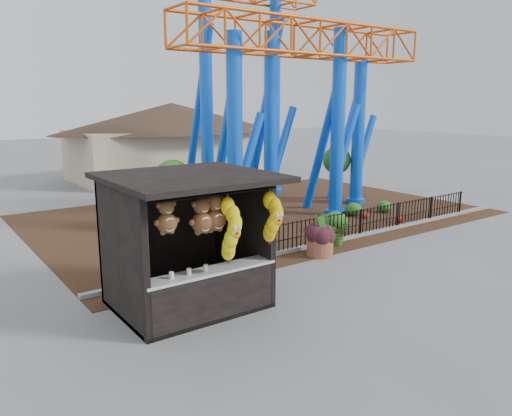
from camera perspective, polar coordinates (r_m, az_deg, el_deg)
ground at (r=12.77m, az=7.00°, el=-9.52°), size 120.00×120.00×0.00m
mulch_bed at (r=21.13m, az=0.33°, el=-0.69°), size 18.00×12.00×0.02m
curb at (r=17.45m, az=10.04°, el=-3.46°), size 18.00×0.18×0.12m
prize_booth at (r=11.31m, az=-7.23°, el=-4.16°), size 3.50×3.40×3.12m
picket_fence at (r=17.97m, az=12.10°, el=-1.64°), size 12.20×0.06×1.00m
roller_coaster at (r=21.54m, az=2.49°, el=16.77°), size 11.00×6.37×10.82m
terracotta_planter at (r=15.57m, az=7.31°, el=-4.42°), size 1.08×1.08×0.57m
planter_foliage at (r=15.41m, az=7.37°, el=-2.26°), size 0.70×0.70×0.64m
potted_plant at (r=16.72m, az=9.31°, el=-2.94°), size 0.73×0.63×0.79m
landscaping at (r=19.40m, az=6.80°, el=-0.99°), size 8.14×4.19×0.73m
pavilion at (r=32.00m, az=-9.56°, el=9.03°), size 15.00×15.00×4.80m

